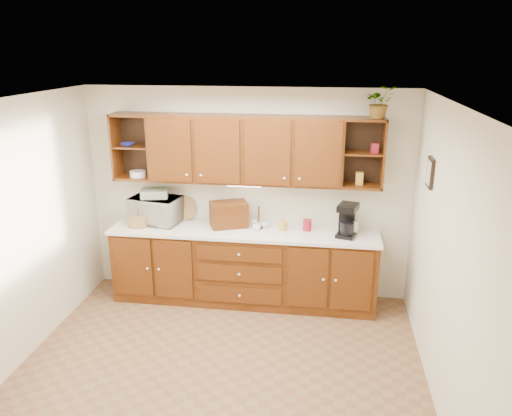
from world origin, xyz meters
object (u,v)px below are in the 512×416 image
(microwave, at_px, (156,210))
(bread_box, at_px, (229,214))
(coffee_maker, at_px, (347,220))
(potted_plant, at_px, (380,102))

(microwave, xyz_separation_m, bread_box, (0.93, -0.01, -0.01))
(coffee_maker, bearing_deg, microwave, -166.38)
(potted_plant, bearing_deg, microwave, 179.38)
(coffee_maker, relative_size, potted_plant, 1.09)
(bread_box, height_order, coffee_maker, coffee_maker)
(coffee_maker, height_order, potted_plant, potted_plant)
(microwave, height_order, bread_box, microwave)
(microwave, relative_size, coffee_maker, 1.54)
(bread_box, distance_m, coffee_maker, 1.42)
(microwave, distance_m, potted_plant, 2.96)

